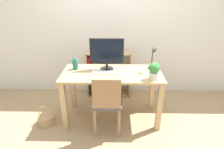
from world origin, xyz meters
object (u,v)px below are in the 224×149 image
object	(u,v)px
potted_plant	(154,71)
basket	(46,119)
keyboard	(104,72)
desk_lamp	(153,57)
monitor	(107,53)
chair	(107,102)
bookshelf	(102,75)
vase	(75,64)

from	to	relation	value
potted_plant	basket	world-z (taller)	potted_plant
keyboard	potted_plant	world-z (taller)	potted_plant
desk_lamp	monitor	bearing A→B (deg)	178.71
chair	basket	size ratio (longest dim) A/B	2.87
potted_plant	chair	size ratio (longest dim) A/B	0.27
monitor	bookshelf	bearing A→B (deg)	102.17
chair	basket	distance (m)	1.03
potted_plant	monitor	bearing A→B (deg)	151.16
basket	potted_plant	bearing A→B (deg)	-0.71
potted_plant	vase	bearing A→B (deg)	163.05
chair	bookshelf	xyz separation A→B (m)	(-0.15, 1.09, -0.09)
chair	desk_lamp	bearing A→B (deg)	45.00
keyboard	bookshelf	distance (m)	0.84
keyboard	basket	distance (m)	1.13
keyboard	vase	size ratio (longest dim) A/B	1.96
potted_plant	basket	size ratio (longest dim) A/B	0.76
potted_plant	bookshelf	size ratio (longest dim) A/B	0.28
vase	desk_lamp	bearing A→B (deg)	-0.19
vase	desk_lamp	size ratio (longest dim) A/B	0.54
desk_lamp	chair	world-z (taller)	desk_lamp
bookshelf	basket	world-z (taller)	bookshelf
keyboard	chair	distance (m)	0.45
monitor	bookshelf	distance (m)	0.88
keyboard	chair	size ratio (longest dim) A/B	0.40
monitor	chair	distance (m)	0.72
monitor	chair	xyz separation A→B (m)	(0.02, -0.48, -0.53)
chair	bookshelf	size ratio (longest dim) A/B	1.04
vase	bookshelf	world-z (taller)	vase
potted_plant	chair	distance (m)	0.74
vase	desk_lamp	xyz separation A→B (m)	(1.15, -0.00, 0.12)
keyboard	bookshelf	world-z (taller)	bookshelf
keyboard	potted_plant	bearing A→B (deg)	-17.64
keyboard	basket	xyz separation A→B (m)	(-0.87, -0.19, -0.70)
monitor	keyboard	bearing A→B (deg)	-103.64
vase	potted_plant	distance (m)	1.16
basket	chair	bearing A→B (deg)	-9.29
monitor	vase	size ratio (longest dim) A/B	2.77
vase	chair	world-z (taller)	vase
vase	basket	distance (m)	0.93
monitor	chair	size ratio (longest dim) A/B	0.56
monitor	basket	size ratio (longest dim) A/B	1.61
chair	keyboard	bearing A→B (deg)	108.38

